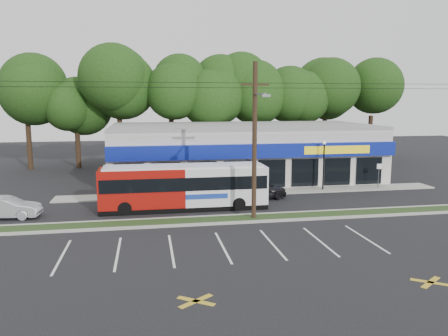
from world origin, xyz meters
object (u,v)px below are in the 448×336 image
car_silver (6,208)px  pedestrian_b (259,186)px  lamp_post (324,160)px  car_dark (256,189)px  metrobus (184,186)px  pedestrian_a (225,190)px  utility_pole (252,136)px  sign_post (379,171)px

car_silver → pedestrian_b: 18.09m
lamp_post → car_dark: (-6.43, -2.24, -1.86)m
pedestrian_b → car_silver: bearing=40.9°
car_dark → pedestrian_b: pedestrian_b is taller
lamp_post → metrobus: lamp_post is taller
pedestrian_a → metrobus: bearing=3.1°
metrobus → pedestrian_b: 6.74m
car_silver → utility_pole: bearing=-96.4°
lamp_post → pedestrian_b: bearing=-165.3°
sign_post → car_silver: (-28.87, -4.55, -0.85)m
car_dark → pedestrian_b: (0.36, 0.64, 0.10)m
utility_pole → metrobus: 6.56m
car_silver → car_dark: bearing=-77.0°
pedestrian_a → pedestrian_b: 3.17m
metrobus → pedestrian_b: bearing=24.2°
utility_pole → metrobus: (-4.02, 3.57, -3.75)m
metrobus → pedestrian_b: (6.13, 2.70, -0.76)m
sign_post → car_silver: sign_post is taller
pedestrian_b → sign_post: bearing=-142.2°
utility_pole → car_dark: size_ratio=10.55×
lamp_post → metrobus: (-12.19, -4.30, -1.00)m
pedestrian_a → pedestrian_b: pedestrian_a is taller
metrobus → pedestrian_b: size_ratio=6.47×
utility_pole → car_silver: 16.69m
car_silver → pedestrian_a: (14.87, 1.98, 0.22)m
sign_post → pedestrian_b: 11.17m
lamp_post → car_dark: bearing=-160.8°
utility_pole → car_dark: bearing=72.8°
lamp_post → pedestrian_b: lamp_post is taller
car_silver → pedestrian_b: pedestrian_b is taller
lamp_post → car_silver: (-23.87, -4.78, -1.97)m
car_silver → sign_post: bearing=-76.3°
utility_pole → car_silver: size_ratio=11.69×
metrobus → car_dark: bearing=20.1°
utility_pole → car_silver: bearing=168.8°
utility_pole → sign_post: 15.71m
lamp_post → car_dark: 7.05m
utility_pole → pedestrian_b: size_ratio=27.61×
utility_pole → pedestrian_a: bearing=99.3°
pedestrian_a → car_dark: bearing=170.2°
metrobus → car_silver: (-11.68, -0.48, -0.96)m
sign_post → pedestrian_a: bearing=-169.6°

